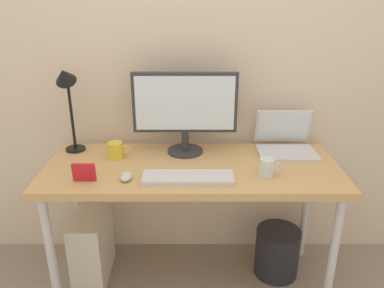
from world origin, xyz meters
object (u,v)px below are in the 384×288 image
Objects in this scene: desk at (192,177)px; computer_tower at (92,246)px; photo_frame at (84,172)px; laptop at (285,142)px; wastebasket at (277,252)px; mouse at (126,177)px; glass_cup at (267,168)px; desk_lamp at (67,90)px; coffee_mug at (116,150)px; keyboard at (188,178)px; monitor at (185,108)px.

desk is 3.67× the size of computer_tower.
computer_tower is (-0.07, 0.23, -0.60)m from photo_frame.
wastebasket is (-0.02, -0.13, -0.66)m from laptop.
mouse is 0.82× the size of photo_frame.
laptop is 3.01× the size of glass_cup.
computer_tower is (0.08, -0.13, -0.91)m from desk_lamp.
desk is at bearing -159.77° from laptop.
desk_lamp is at bearing 135.63° from mouse.
glass_cup is (0.78, -0.23, 0.00)m from coffee_mug.
photo_frame is (-0.20, -0.01, 0.03)m from mouse.
computer_tower is (-0.17, -0.05, -0.59)m from coffee_mug.
coffee_mug is at bearing 146.04° from keyboard.
photo_frame is (0.15, -0.36, -0.31)m from desk_lamp.
laptop is at bearing 33.45° from keyboard.
glass_cup is 0.25× the size of computer_tower.
desk_lamp is 0.50m from photo_frame.
monitor reaches higher than computer_tower.
computer_tower is at bearing -178.92° from wastebasket.
desk_lamp is 1.13m from glass_cup.
coffee_mug is (-0.95, -0.10, -0.01)m from laptop.
monitor is 1.03m from wastebasket.
laptop is 0.73× the size of keyboard.
monitor is 1.90× the size of wastebasket.
photo_frame is 0.64m from computer_tower.
laptop is 0.68m from wastebasket.
desk_lamp reaches higher than keyboard.
desk_lamp is (-0.67, 0.18, 0.43)m from desk.
glass_cup is (0.39, 0.04, 0.03)m from keyboard.
desk_lamp is 4.37× the size of coffee_mug.
desk_lamp reaches higher than coffee_mug.
monitor reaches higher than glass_cup.
wastebasket is (0.55, -0.11, -0.87)m from monitor.
keyboard is at bearing -146.55° from laptop.
coffee_mug is 0.30m from photo_frame.
mouse reaches higher than keyboard.
laptop reaches higher than wastebasket.
keyboard is 0.39m from glass_cup.
photo_frame is at bearing -109.68° from coffee_mug.
laptop is 0.76× the size of computer_tower.
photo_frame is (-0.52, -0.18, 0.12)m from desk.
desk is at bearing -13.48° from coffee_mug.
glass_cup is at bearing -116.74° from laptop.
photo_frame is at bearing -175.92° from mouse.
keyboard is at bearing -96.53° from desk.
monitor is 1.36× the size of computer_tower.
laptop is 3.56× the size of mouse.
monitor is 5.18× the size of photo_frame.
computer_tower is at bearing 107.72° from photo_frame.
computer_tower is at bearing -167.11° from monitor.
wastebasket is (0.93, -0.03, -0.65)m from coffee_mug.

